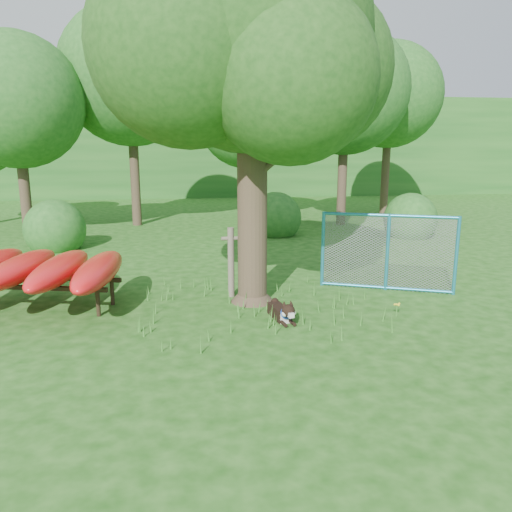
{
  "coord_description": "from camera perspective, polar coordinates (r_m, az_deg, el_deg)",
  "views": [
    {
      "loc": [
        -1.11,
        -7.98,
        3.05
      ],
      "look_at": [
        0.2,
        1.2,
        1.0
      ],
      "focal_mm": 35.0,
      "sensor_mm": 36.0,
      "label": 1
    }
  ],
  "objects": [
    {
      "name": "bg_tree_a",
      "position": [
        18.83,
        -25.75,
        15.65
      ],
      "size": [
        4.4,
        4.4,
        6.7
      ],
      "color": "#372A1E",
      "rests_on": "ground"
    },
    {
      "name": "bg_tree_c",
      "position": [
        21.17,
        -1.07,
        15.32
      ],
      "size": [
        4.0,
        4.0,
        6.12
      ],
      "color": "#372A1E",
      "rests_on": "ground"
    },
    {
      "name": "wildflower_clump",
      "position": [
        9.49,
        15.82,
        -5.47
      ],
      "size": [
        0.12,
        0.12,
        0.26
      ],
      "rotation": [
        0.0,
        0.0,
        -0.19
      ],
      "color": "#3D802A",
      "rests_on": "ground"
    },
    {
      "name": "wooded_hillside",
      "position": [
        36.0,
        -6.5,
        12.3
      ],
      "size": [
        80.0,
        12.0,
        6.0
      ],
      "primitive_type": "cube",
      "color": "#1D571C",
      "rests_on": "ground"
    },
    {
      "name": "shrub_right",
      "position": [
        17.96,
        17.09,
        2.13
      ],
      "size": [
        1.8,
        1.8,
        1.8
      ],
      "primitive_type": "sphere",
      "color": "#1D571C",
      "rests_on": "ground"
    },
    {
      "name": "bg_tree_d",
      "position": [
        20.04,
        10.18,
        18.1
      ],
      "size": [
        4.8,
        4.8,
        7.5
      ],
      "color": "#372A1E",
      "rests_on": "ground"
    },
    {
      "name": "bg_tree_e",
      "position": [
        23.89,
        15.02,
        17.29
      ],
      "size": [
        4.6,
        4.6,
        7.55
      ],
      "color": "#372A1E",
      "rests_on": "ground"
    },
    {
      "name": "oak_tree",
      "position": [
        9.78,
        -0.76,
        22.87
      ],
      "size": [
        5.73,
        5.0,
        7.22
      ],
      "rotation": [
        0.0,
        0.0,
        0.05
      ],
      "color": "#372A1E",
      "rests_on": "ground"
    },
    {
      "name": "shrub_mid",
      "position": [
        17.53,
        2.23,
        2.43
      ],
      "size": [
        1.8,
        1.8,
        1.8
      ],
      "primitive_type": "sphere",
      "color": "#1D571C",
      "rests_on": "ground"
    },
    {
      "name": "husky_dog",
      "position": [
        8.94,
        3.03,
        -6.41
      ],
      "size": [
        0.38,
        1.02,
        0.45
      ],
      "rotation": [
        0.0,
        0.0,
        0.18
      ],
      "color": "black",
      "rests_on": "ground"
    },
    {
      "name": "kayak_rack",
      "position": [
        10.29,
        -23.49,
        -1.4
      ],
      "size": [
        3.27,
        3.52,
        1.01
      ],
      "rotation": [
        0.0,
        0.0,
        -0.24
      ],
      "color": "black",
      "rests_on": "ground"
    },
    {
      "name": "fence_section",
      "position": [
        11.01,
        14.78,
        0.42
      ],
      "size": [
        2.64,
        1.19,
        2.76
      ],
      "rotation": [
        0.0,
        0.0,
        -0.41
      ],
      "color": "teal",
      "rests_on": "ground"
    },
    {
      "name": "ground",
      "position": [
        8.62,
        -0.19,
        -8.27
      ],
      "size": [
        80.0,
        80.0,
        0.0
      ],
      "primitive_type": "plane",
      "color": "#16470E",
      "rests_on": "ground"
    },
    {
      "name": "bg_tree_b",
      "position": [
        20.23,
        -14.23,
        19.37
      ],
      "size": [
        5.2,
        5.2,
        8.22
      ],
      "color": "#372A1E",
      "rests_on": "ground"
    },
    {
      "name": "wooden_post",
      "position": [
        10.19,
        -2.87,
        -0.51
      ],
      "size": [
        0.39,
        0.14,
        1.45
      ],
      "rotation": [
        0.0,
        0.0,
        0.02
      ],
      "color": "brown",
      "rests_on": "ground"
    },
    {
      "name": "shrub_left",
      "position": [
        16.25,
        -21.81,
        0.74
      ],
      "size": [
        1.8,
        1.8,
        1.8
      ],
      "primitive_type": "sphere",
      "color": "#1D571C",
      "rests_on": "ground"
    }
  ]
}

